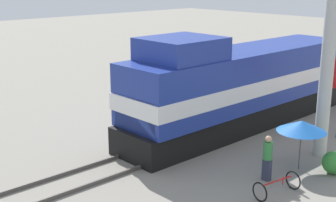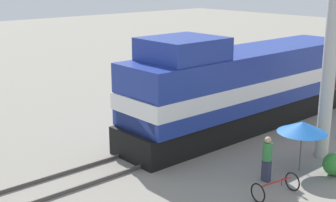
{
  "view_description": "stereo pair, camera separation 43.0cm",
  "coord_description": "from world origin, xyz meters",
  "views": [
    {
      "loc": [
        13.73,
        -15.0,
        7.28
      ],
      "look_at": [
        1.2,
        -3.38,
        2.63
      ],
      "focal_mm": 50.0,
      "sensor_mm": 36.0,
      "label": 1
    },
    {
      "loc": [
        14.02,
        -14.68,
        7.28
      ],
      "look_at": [
        1.2,
        -3.38,
        2.63
      ],
      "focal_mm": 50.0,
      "sensor_mm": 36.0,
      "label": 2
    }
  ],
  "objects": [
    {
      "name": "ground_plane",
      "position": [
        0.0,
        0.0,
        0.0
      ],
      "size": [
        120.0,
        120.0,
        0.0
      ],
      "primitive_type": "plane",
      "color": "gray"
    },
    {
      "name": "rail_near",
      "position": [
        -0.72,
        0.0,
        0.07
      ],
      "size": [
        0.08,
        38.07,
        0.15
      ],
      "primitive_type": "cube",
      "color": "#4C4742",
      "rests_on": "ground_plane"
    },
    {
      "name": "rail_far",
      "position": [
        0.72,
        0.0,
        0.07
      ],
      "size": [
        0.08,
        38.07,
        0.15
      ],
      "primitive_type": "cube",
      "color": "#4C4742",
      "rests_on": "ground_plane"
    },
    {
      "name": "locomotive",
      "position": [
        0.0,
        2.41,
        2.07
      ],
      "size": [
        3.01,
        14.36,
        4.76
      ],
      "color": "black",
      "rests_on": "ground_plane"
    },
    {
      "name": "utility_pole",
      "position": [
        4.67,
        2.01,
        5.28
      ],
      "size": [
        1.8,
        0.54,
        10.5
      ],
      "color": "#B2B2AD",
      "rests_on": "ground_plane"
    },
    {
      "name": "vendor_umbrella",
      "position": [
        4.88,
        0.1,
        1.74
      ],
      "size": [
        1.88,
        1.88,
        1.95
      ],
      "color": "#4C4C4C",
      "rests_on": "ground_plane"
    },
    {
      "name": "shrub_cluster",
      "position": [
        5.99,
        0.67,
        0.43
      ],
      "size": [
        0.86,
        0.86,
        0.86
      ],
      "primitive_type": "sphere",
      "color": "#388C38",
      "rests_on": "ground_plane"
    },
    {
      "name": "person_bystander",
      "position": [
        4.64,
        -1.67,
        0.93
      ],
      "size": [
        0.34,
        0.34,
        1.71
      ],
      "color": "#2D3347",
      "rests_on": "ground_plane"
    },
    {
      "name": "bicycle",
      "position": [
        5.59,
        -2.4,
        0.35
      ],
      "size": [
        0.91,
        1.75,
        0.67
      ],
      "rotation": [
        0.0,
        0.0,
        2.99
      ],
      "color": "black",
      "rests_on": "ground_plane"
    }
  ]
}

